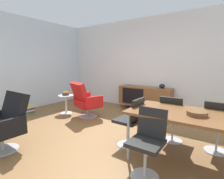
{
  "coord_description": "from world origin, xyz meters",
  "views": [
    {
      "loc": [
        2.0,
        -2.45,
        1.42
      ],
      "look_at": [
        -0.07,
        0.55,
        0.86
      ],
      "focal_mm": 27.37,
      "sensor_mm": 36.0,
      "label": 1
    }
  ],
  "objects": [
    {
      "name": "wooden_bowl_on_table",
      "position": [
        1.69,
        -0.02,
        0.77
      ],
      "size": [
        0.26,
        0.26,
        0.06
      ],
      "primitive_type": "cylinder",
      "color": "brown",
      "rests_on": "dining_table"
    },
    {
      "name": "dining_chair_front_left",
      "position": [
        1.22,
        -0.53,
        0.47
      ],
      "size": [
        0.41,
        0.43,
        0.86
      ],
      "color": "black",
      "rests_on": "ground_plane"
    },
    {
      "name": "wall_back",
      "position": [
        0.0,
        2.6,
        1.4
      ],
      "size": [
        6.8,
        0.12,
        2.8
      ],
      "primitive_type": "cube",
      "color": "white",
      "rests_on": "ground_plane"
    },
    {
      "name": "dining_table",
      "position": [
        1.57,
        0.03,
        0.7
      ],
      "size": [
        1.6,
        0.9,
        0.74
      ],
      "color": "brown",
      "rests_on": "ground_plane"
    },
    {
      "name": "armchair_black_shell",
      "position": [
        -0.98,
        -1.24,
        0.47
      ],
      "size": [
        0.73,
        0.67,
        0.95
      ],
      "color": "black",
      "rests_on": "ground_plane"
    },
    {
      "name": "wall_window_left",
      "position": [
        -3.2,
        0.0,
        1.4
      ],
      "size": [
        0.12,
        5.6,
        2.8
      ],
      "primitive_type": "cube",
      "color": "silver",
      "rests_on": "ground_plane"
    },
    {
      "name": "dining_chair_near_window",
      "position": [
        0.68,
        0.03,
        0.47
      ],
      "size": [
        0.43,
        0.41,
        0.86
      ],
      "color": "black",
      "rests_on": "ground_plane"
    },
    {
      "name": "lounge_chair_red",
      "position": [
        -1.07,
        0.78,
        0.47
      ],
      "size": [
        0.85,
        0.81,
        0.95
      ],
      "color": "red",
      "rests_on": "ground_plane"
    },
    {
      "name": "fruit_bowl",
      "position": [
        -1.81,
        0.75,
        0.56
      ],
      "size": [
        0.2,
        0.2,
        0.11
      ],
      "color": "#262628",
      "rests_on": "side_table_round"
    },
    {
      "name": "side_table_round",
      "position": [
        -1.81,
        0.75,
        0.32
      ],
      "size": [
        0.44,
        0.44,
        0.52
      ],
      "color": "white",
      "rests_on": "ground_plane"
    },
    {
      "name": "vase_cobalt",
      "position": [
        0.45,
        2.3,
        0.78
      ],
      "size": [
        0.16,
        0.16,
        0.13
      ],
      "color": "black",
      "rests_on": "sideboard"
    },
    {
      "name": "magazine_stack",
      "position": [
        -2.64,
        0.01,
        0.11
      ],
      "size": [
        0.32,
        0.39,
        0.22
      ],
      "color": "gold",
      "rests_on": "ground_plane"
    },
    {
      "name": "dining_chair_back_left",
      "position": [
        1.22,
        0.59,
        0.47
      ],
      "size": [
        0.4,
        0.43,
        0.86
      ],
      "color": "black",
      "rests_on": "ground_plane"
    },
    {
      "name": "dining_chair_back_right",
      "position": [
        1.92,
        0.59,
        0.47
      ],
      "size": [
        0.42,
        0.45,
        0.86
      ],
      "color": "black",
      "rests_on": "ground_plane"
    },
    {
      "name": "sideboard",
      "position": [
        -0.07,
        2.3,
        0.44
      ],
      "size": [
        1.6,
        0.45,
        0.72
      ],
      "color": "brown",
      "rests_on": "ground_plane"
    },
    {
      "name": "ground_plane",
      "position": [
        0.0,
        0.0,
        0.0
      ],
      "size": [
        8.32,
        8.32,
        0.0
      ],
      "primitive_type": "plane",
      "color": "brown"
    }
  ]
}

